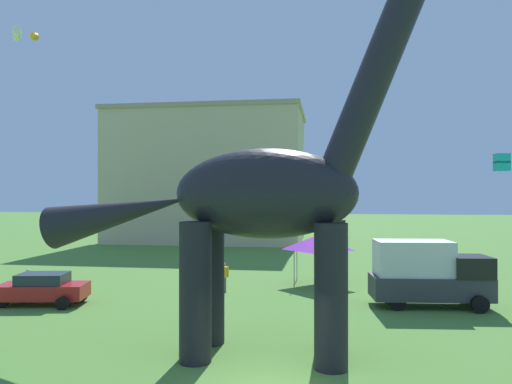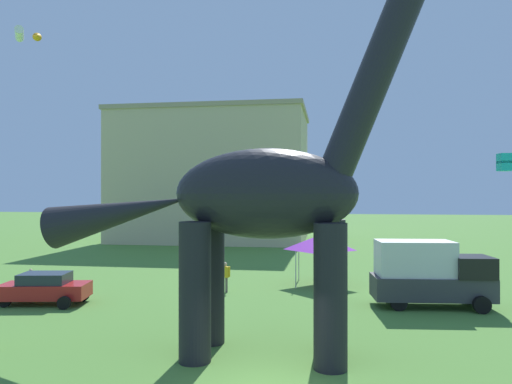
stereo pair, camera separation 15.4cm
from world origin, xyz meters
TOP-DOWN VIEW (x-y plane):
  - dinosaur_sculpture at (-0.51, 2.99)m, footprint 14.57×3.09m
  - parked_sedan_left at (-12.32, 8.82)m, footprint 4.45×2.49m
  - parked_box_truck at (6.49, 11.14)m, footprint 5.77×2.62m
  - person_strolling_adult at (-15.21, 11.98)m, footprint 0.45×0.20m
  - person_near_flyer at (-4.08, 12.98)m, footprint 0.63×0.28m
  - festival_canopy_tent at (1.11, 16.08)m, footprint 3.15×3.15m
  - kite_mid_right at (14.90, 25.83)m, footprint 1.03×1.03m
  - kite_high_left at (-16.13, 12.60)m, footprint 1.81×1.72m
  - background_building_block at (-12.04, 42.70)m, footprint 22.06×14.17m

SIDE VIEW (x-z plane):
  - person_strolling_adult at x=-15.21m, z-range 0.13..1.33m
  - parked_sedan_left at x=-12.32m, z-range 0.03..1.58m
  - person_near_flyer at x=-4.08m, z-range 0.18..1.87m
  - parked_box_truck at x=6.49m, z-range 0.05..3.25m
  - festival_canopy_tent at x=1.11m, z-range 1.04..4.04m
  - dinosaur_sculpture at x=-0.51m, z-range -2.11..13.12m
  - background_building_block at x=-12.04m, z-range 0.01..15.20m
  - kite_mid_right at x=14.90m, z-range 7.23..8.57m
  - kite_high_left at x=-16.13m, z-range 14.65..15.16m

